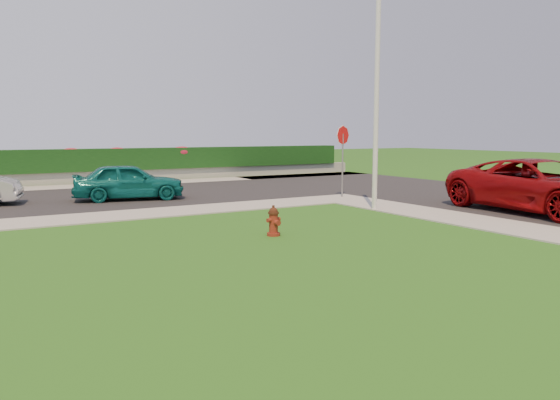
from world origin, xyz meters
TOP-DOWN VIEW (x-y plane):
  - ground at (0.00, 0.00)m, footprint 120.00×120.00m
  - street_right at (12.00, 4.00)m, footprint 8.00×32.00m
  - curb_corner at (7.00, 9.00)m, footprint 2.00×2.00m
  - sidewalk_beyond at (-1.00, 19.00)m, footprint 34.00×2.00m
  - retaining_wall at (-1.00, 20.50)m, footprint 34.00×0.40m
  - hedge at (-1.00, 20.60)m, footprint 32.00×0.90m
  - fire_hydrant at (1.10, 3.92)m, footprint 0.39×0.36m
  - suv_red at (9.99, 2.83)m, footprint 3.29×6.16m
  - sedan_teal at (0.04, 12.62)m, footprint 4.20×2.41m
  - utility_pole at (6.14, 6.08)m, footprint 0.16×0.16m
  - stop_sign at (7.32, 9.31)m, footprint 0.73×0.21m
  - flower_clump_d at (-0.53, 20.50)m, footprint 1.08×0.70m
  - flower_clump_e at (1.68, 20.50)m, footprint 1.09×0.70m
  - flower_clump_f at (5.11, 20.50)m, footprint 1.18×0.76m

SIDE VIEW (x-z plane):
  - ground at x=0.00m, z-range 0.00..0.00m
  - street_right at x=12.00m, z-range 0.00..0.04m
  - curb_corner at x=7.00m, z-range 0.00..0.04m
  - sidewalk_beyond at x=-1.00m, z-range 0.00..0.04m
  - retaining_wall at x=-1.00m, z-range 0.00..0.60m
  - fire_hydrant at x=1.10m, z-range -0.02..0.73m
  - sedan_teal at x=0.04m, z-range 0.04..1.39m
  - suv_red at x=9.99m, z-range 0.04..1.69m
  - hedge at x=-1.00m, z-range 0.60..1.70m
  - flower_clump_f at x=5.11m, z-range 1.17..1.76m
  - flower_clump_e at x=1.68m, z-range 1.21..1.76m
  - flower_clump_d at x=-0.53m, z-range 1.21..1.76m
  - stop_sign at x=7.32m, z-range 0.69..3.46m
  - utility_pole at x=6.14m, z-range 0.00..6.73m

